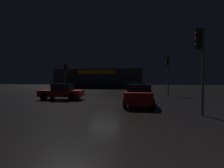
# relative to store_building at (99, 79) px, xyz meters

# --- Properties ---
(ground_plane) EXTENTS (120.00, 120.00, 0.00)m
(ground_plane) POSITION_rel_store_building_xyz_m (5.79, -25.16, -2.19)
(ground_plane) COLOR black
(store_building) EXTENTS (19.92, 6.38, 4.38)m
(store_building) POSITION_rel_store_building_xyz_m (0.00, 0.00, 0.00)
(store_building) COLOR #33383D
(store_building) RESTS_ON ground
(traffic_signal_main) EXTENTS (0.42, 0.42, 4.35)m
(traffic_signal_main) POSITION_rel_store_building_xyz_m (11.65, -30.74, 1.02)
(traffic_signal_main) COLOR #595B60
(traffic_signal_main) RESTS_ON ground
(traffic_signal_opposite) EXTENTS (0.42, 0.42, 4.56)m
(traffic_signal_opposite) POSITION_rel_store_building_xyz_m (12.23, -18.82, 1.28)
(traffic_signal_opposite) COLOR #595B60
(traffic_signal_opposite) RESTS_ON ground
(traffic_signal_cross_left) EXTENTS (0.42, 0.42, 3.79)m
(traffic_signal_cross_left) POSITION_rel_store_building_xyz_m (-0.13, -19.60, 0.60)
(traffic_signal_cross_left) COLOR #595B60
(traffic_signal_cross_left) RESTS_ON ground
(car_near) EXTENTS (3.91, 2.09, 1.47)m
(car_near) POSITION_rel_store_building_xyz_m (1.75, -24.91, -1.46)
(car_near) COLOR #A51414
(car_near) RESTS_ON ground
(car_far) EXTENTS (2.11, 4.08, 1.49)m
(car_far) POSITION_rel_store_building_xyz_m (8.69, -27.75, -1.43)
(car_far) COLOR #A51414
(car_far) RESTS_ON ground
(car_crossing) EXTENTS (2.05, 4.06, 1.56)m
(car_crossing) POSITION_rel_store_building_xyz_m (8.62, -20.27, -1.39)
(car_crossing) COLOR navy
(car_crossing) RESTS_ON ground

